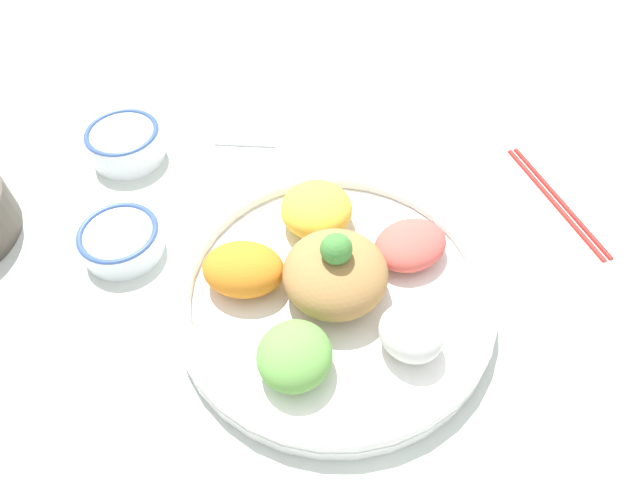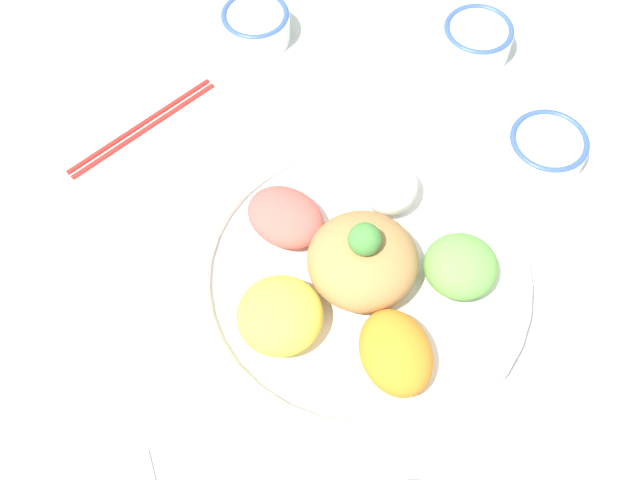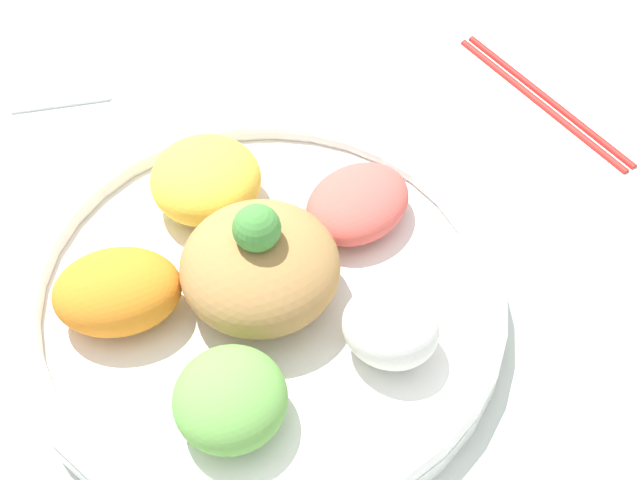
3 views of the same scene
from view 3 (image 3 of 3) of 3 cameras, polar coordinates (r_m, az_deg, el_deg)
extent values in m
plane|color=silver|center=(0.70, -4.82, -2.40)|extent=(2.40, 2.40, 0.00)
cylinder|color=white|center=(0.67, -3.66, -3.97)|extent=(0.36, 0.36, 0.02)
torus|color=white|center=(0.66, -3.73, -3.22)|extent=(0.36, 0.36, 0.02)
ellipsoid|color=#E55B51|center=(0.69, 2.42, 2.35)|extent=(0.10, 0.11, 0.04)
ellipsoid|color=yellow|center=(0.70, -7.32, 3.85)|extent=(0.12, 0.12, 0.05)
ellipsoid|color=orange|center=(0.65, -12.84, -3.24)|extent=(0.11, 0.11, 0.05)
ellipsoid|color=#6BAD4C|center=(0.59, -5.77, -10.09)|extent=(0.09, 0.09, 0.05)
ellipsoid|color=white|center=(0.61, 4.53, -5.59)|extent=(0.07, 0.06, 0.05)
ellipsoid|color=#AD7F47|center=(0.63, -3.86, -1.73)|extent=(0.11, 0.11, 0.07)
sphere|color=#478E3D|center=(0.60, -4.07, 0.76)|extent=(0.03, 0.03, 0.03)
cylinder|color=red|center=(0.85, 13.90, 8.65)|extent=(0.19, 0.12, 0.01)
cylinder|color=red|center=(0.85, 14.38, 8.89)|extent=(0.19, 0.12, 0.01)
cube|color=silver|center=(0.86, -16.24, 8.55)|extent=(0.08, 0.06, 0.01)
ellipsoid|color=silver|center=(0.85, -11.92, 9.31)|extent=(0.06, 0.06, 0.01)
camera|label=1|loc=(0.07, 26.48, 17.96)|focal=30.00mm
camera|label=2|loc=(0.64, -67.63, 47.66)|focal=42.00mm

